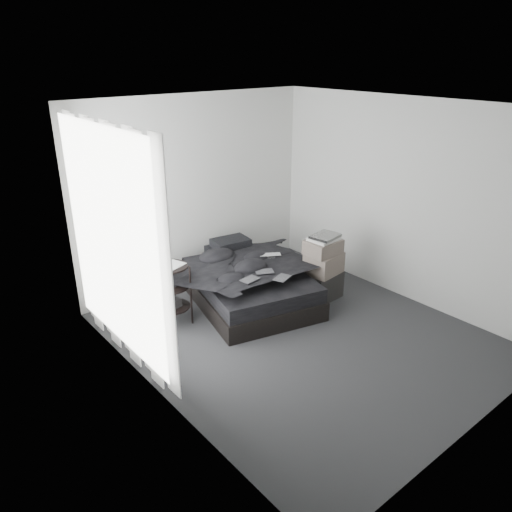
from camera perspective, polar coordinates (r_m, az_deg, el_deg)
floor at (r=5.97m, az=4.95°, el=-8.96°), size 3.60×4.20×0.01m
ceiling at (r=5.11m, az=5.97°, el=16.71°), size 3.60×4.20×0.01m
wall_back at (r=6.97m, az=-6.87°, el=7.36°), size 3.60×0.01×2.60m
wall_front at (r=4.31m, az=25.46°, el=-4.71°), size 3.60×0.01×2.60m
wall_left at (r=4.41m, az=-11.52°, el=-2.22°), size 0.01×4.20×2.60m
wall_right at (r=6.74m, az=16.45°, el=6.05°), size 0.01×4.20×2.60m
window_left at (r=5.15m, az=-16.19°, el=1.64°), size 0.02×2.00×2.30m
curtain_left at (r=5.20m, az=-15.61°, el=1.05°), size 0.06×2.12×2.48m
bed at (r=6.61m, az=-0.72°, el=-4.32°), size 1.73×2.04×0.24m
mattress at (r=6.52m, az=-0.73°, el=-2.64°), size 1.66×1.98×0.19m
duvet at (r=6.40m, az=-0.58°, el=-1.19°), size 1.63×1.78×0.21m
pillow_lower at (r=7.02m, az=-3.41°, el=0.60°), size 0.60×0.48×0.12m
pillow_upper at (r=6.98m, az=-2.93°, el=1.52°), size 0.54×0.41×0.11m
laptop at (r=6.56m, az=1.68°, el=0.49°), size 0.34×0.30×0.02m
comic_a at (r=5.92m, az=-0.71°, el=-2.12°), size 0.24×0.18×0.01m
comic_b at (r=6.13m, az=0.97°, el=-1.19°), size 0.26×0.23×0.01m
comic_c at (r=5.96m, az=3.03°, el=-1.86°), size 0.26×0.22×0.01m
side_stand at (r=6.07m, az=-9.55°, el=-4.49°), size 0.47×0.47×0.77m
papers at (r=5.90m, az=-9.64°, el=-1.12°), size 0.35×0.30×0.02m
floor_books at (r=5.88m, az=-13.10°, el=-9.32°), size 0.18×0.22×0.13m
box_lower at (r=6.77m, az=7.49°, el=-3.30°), size 0.51×0.41×0.36m
box_mid at (r=6.64m, az=7.75°, el=-0.83°), size 0.50×0.42×0.28m
box_upper at (r=6.54m, az=7.67°, el=1.02°), size 0.44×0.35×0.19m
art_book_white at (r=6.51m, az=7.78°, el=1.98°), size 0.39×0.32×0.04m
art_book_snake at (r=6.50m, az=7.93°, el=2.27°), size 0.40×0.34×0.03m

